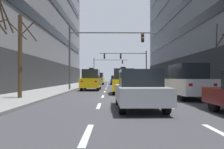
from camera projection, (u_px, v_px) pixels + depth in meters
ground_plane at (128, 99)px, 13.03m from camera, size 120.00×120.00×0.00m
sidewalk_left at (16, 98)px, 12.99m from camera, size 3.94×80.00×0.14m
lane_stripe_l1_s2 at (87, 134)px, 5.02m from camera, size 0.16×2.00×0.01m
lane_stripe_l1_s3 at (99, 106)px, 10.02m from camera, size 0.16×2.00×0.01m
lane_stripe_l1_s4 at (103, 96)px, 15.02m from camera, size 0.16×2.00×0.01m
lane_stripe_l1_s5 at (105, 92)px, 20.02m from camera, size 0.16×2.00×0.01m
lane_stripe_l1_s6 at (106, 89)px, 25.01m from camera, size 0.16×2.00×0.01m
lane_stripe_l1_s7 at (107, 87)px, 30.01m from camera, size 0.16×2.00×0.01m
lane_stripe_l1_s8 at (107, 86)px, 35.01m from camera, size 0.16×2.00×0.01m
lane_stripe_l1_s9 at (108, 85)px, 40.01m from camera, size 0.16×2.00×0.01m
lane_stripe_l1_s10 at (108, 84)px, 45.01m from camera, size 0.16×2.00×0.01m
lane_stripe_l2_s2 at (223, 134)px, 5.04m from camera, size 0.16×2.00×0.01m
lane_stripe_l2_s3 at (167, 106)px, 10.04m from camera, size 0.16×2.00×0.01m
lane_stripe_l2_s4 at (148, 96)px, 15.03m from camera, size 0.16×2.00×0.01m
lane_stripe_l2_s5 at (139, 92)px, 20.03m from camera, size 0.16×2.00×0.01m
lane_stripe_l2_s6 at (133, 89)px, 25.03m from camera, size 0.16×2.00×0.01m
lane_stripe_l2_s7 at (129, 87)px, 30.03m from camera, size 0.16×2.00×0.01m
lane_stripe_l2_s8 at (127, 86)px, 35.03m from camera, size 0.16×2.00×0.01m
lane_stripe_l2_s9 at (125, 85)px, 40.03m from camera, size 0.16×2.00×0.01m
lane_stripe_l2_s10 at (123, 84)px, 45.03m from camera, size 0.16×2.00×0.01m
taxi_driving_0 at (123, 81)px, 17.56m from camera, size 1.76×4.16×2.18m
taxi_driving_1 at (99, 79)px, 39.80m from camera, size 2.01×4.53×2.35m
taxi_driving_2 at (91, 80)px, 22.50m from camera, size 1.92×4.46×2.33m
car_driving_3 at (115, 80)px, 40.65m from camera, size 2.04×4.54×1.68m
car_driving_4 at (139, 90)px, 9.03m from camera, size 1.89×4.38×1.63m
car_parked_1 at (187, 82)px, 13.31m from camera, size 1.92×4.44×2.13m
traffic_signal_0 at (96, 46)px, 21.59m from camera, size 8.67×0.35×6.27m
traffic_signal_1 at (129, 60)px, 37.44m from camera, size 8.15×0.35×5.80m
traffic_signal_2 at (104, 65)px, 52.93m from camera, size 8.31×0.34×5.92m
street_tree_2 at (20, 54)px, 12.59m from camera, size 1.40×1.56×4.81m
pedestrian_0 at (170, 79)px, 26.23m from camera, size 0.53×0.22×1.66m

